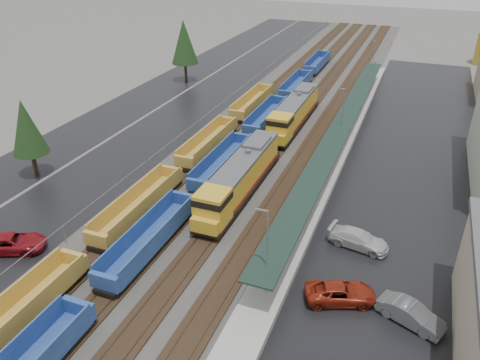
# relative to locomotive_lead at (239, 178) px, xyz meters

# --- Properties ---
(ballast_strip) EXTENTS (20.00, 160.00, 0.08)m
(ballast_strip) POSITION_rel_locomotive_lead_xyz_m (-2.00, 26.44, -2.26)
(ballast_strip) COLOR #302D2B
(ballast_strip) RESTS_ON ground
(trackbed) EXTENTS (14.60, 160.00, 0.22)m
(trackbed) POSITION_rel_locomotive_lead_xyz_m (-2.00, 26.44, -2.14)
(trackbed) COLOR black
(trackbed) RESTS_ON ground
(west_parking_lot) EXTENTS (10.00, 160.00, 0.02)m
(west_parking_lot) POSITION_rel_locomotive_lead_xyz_m (-17.00, 26.44, -2.29)
(west_parking_lot) COLOR black
(west_parking_lot) RESTS_ON ground
(west_road) EXTENTS (9.00, 160.00, 0.02)m
(west_road) POSITION_rel_locomotive_lead_xyz_m (-27.00, 26.44, -2.29)
(west_road) COLOR black
(west_road) RESTS_ON ground
(east_commuter_lot) EXTENTS (16.00, 100.00, 0.02)m
(east_commuter_lot) POSITION_rel_locomotive_lead_xyz_m (17.00, 16.44, -2.29)
(east_commuter_lot) COLOR black
(east_commuter_lot) RESTS_ON ground
(station_platform) EXTENTS (3.00, 80.00, 8.00)m
(station_platform) POSITION_rel_locomotive_lead_xyz_m (7.50, 16.45, -1.57)
(station_platform) COLOR #9E9B93
(station_platform) RESTS_ON ground
(chainlink_fence) EXTENTS (0.08, 160.04, 2.02)m
(chainlink_fence) POSITION_rel_locomotive_lead_xyz_m (-11.50, 24.88, -0.69)
(chainlink_fence) COLOR gray
(chainlink_fence) RESTS_ON ground
(tree_west_near) EXTENTS (3.96, 3.96, 9.00)m
(tree_west_near) POSITION_rel_locomotive_lead_xyz_m (-24.00, -3.56, 3.52)
(tree_west_near) COLOR #332316
(tree_west_near) RESTS_ON ground
(tree_west_far) EXTENTS (4.84, 4.84, 11.00)m
(tree_west_far) POSITION_rel_locomotive_lead_xyz_m (-25.00, 36.44, 4.82)
(tree_west_far) COLOR #332316
(tree_west_far) RESTS_ON ground
(locomotive_lead) EXTENTS (2.88, 18.96, 4.29)m
(locomotive_lead) POSITION_rel_locomotive_lead_xyz_m (0.00, 0.00, 0.00)
(locomotive_lead) COLOR black
(locomotive_lead) RESTS_ON ground
(locomotive_trail) EXTENTS (2.88, 18.96, 4.29)m
(locomotive_trail) POSITION_rel_locomotive_lead_xyz_m (0.00, 21.00, 0.00)
(locomotive_trail) COLOR black
(locomotive_trail) RESTS_ON ground
(well_string_yellow) EXTENTS (2.47, 80.23, 2.19)m
(well_string_yellow) POSITION_rel_locomotive_lead_xyz_m (-8.00, -6.79, -1.19)
(well_string_yellow) COLOR gold
(well_string_yellow) RESTS_ON ground
(well_string_blue) EXTENTS (2.56, 111.28, 2.27)m
(well_string_blue) POSITION_rel_locomotive_lead_xyz_m (-4.00, 4.87, -1.16)
(well_string_blue) COLOR navy
(well_string_blue) RESTS_ON ground
(parked_car_west_c) EXTENTS (4.75, 6.30, 1.59)m
(parked_car_west_c) POSITION_rel_locomotive_lead_xyz_m (-15.28, -15.94, -1.51)
(parked_car_west_c) COLOR maroon
(parked_car_west_c) RESTS_ON ground
(parked_car_east_b) EXTENTS (4.26, 5.92, 1.50)m
(parked_car_east_b) POSITION_rel_locomotive_lead_xyz_m (12.92, -11.74, -1.55)
(parked_car_east_b) COLOR maroon
(parked_car_east_b) RESTS_ON ground
(parked_car_east_c) EXTENTS (3.08, 5.68, 1.56)m
(parked_car_east_c) POSITION_rel_locomotive_lead_xyz_m (13.12, -4.22, -1.52)
(parked_car_east_c) COLOR silver
(parked_car_east_c) RESTS_ON ground
(parked_car_east_e) EXTENTS (3.41, 5.14, 1.60)m
(parked_car_east_e) POSITION_rel_locomotive_lead_xyz_m (18.06, -12.19, -1.50)
(parked_car_east_e) COLOR slate
(parked_car_east_e) RESTS_ON ground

